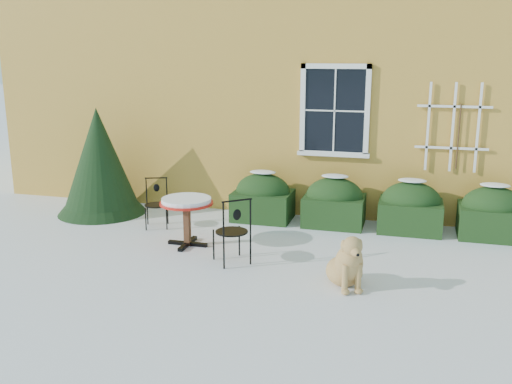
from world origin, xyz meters
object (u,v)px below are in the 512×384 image
(evergreen_shrub, at_px, (100,171))
(patio_chair_near, at_px, (233,230))
(bistro_table, at_px, (187,206))
(patio_chair_far, at_px, (157,203))
(dog, at_px, (347,265))

(evergreen_shrub, xyz_separation_m, patio_chair_near, (3.22, -1.88, -0.31))
(bistro_table, xyz_separation_m, patio_chair_far, (-0.90, 0.81, -0.22))
(patio_chair_near, relative_size, patio_chair_far, 1.16)
(dog, bearing_deg, patio_chair_near, 140.23)
(patio_chair_far, bearing_deg, bistro_table, -63.10)
(bistro_table, height_order, patio_chair_near, patio_chair_near)
(bistro_table, relative_size, patio_chair_near, 0.84)
(patio_chair_far, bearing_deg, patio_chair_near, -57.65)
(evergreen_shrub, bearing_deg, bistro_table, -30.29)
(dog, bearing_deg, bistro_table, 134.31)
(patio_chair_near, distance_m, patio_chair_far, 2.28)
(patio_chair_near, height_order, patio_chair_far, patio_chair_near)
(bistro_table, xyz_separation_m, dog, (2.63, -0.99, -0.34))
(patio_chair_near, bearing_deg, dog, 125.04)
(evergreen_shrub, xyz_separation_m, bistro_table, (2.29, -1.33, -0.16))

